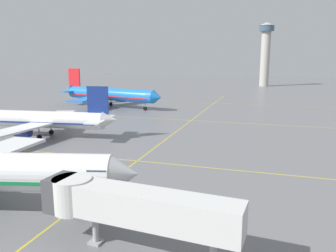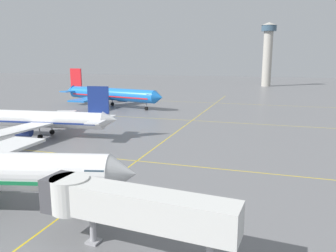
{
  "view_description": "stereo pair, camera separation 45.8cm",
  "coord_description": "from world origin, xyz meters",
  "px_view_note": "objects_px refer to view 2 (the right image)",
  "views": [
    {
      "loc": [
        19.33,
        -11.81,
        15.63
      ],
      "look_at": [
        2.8,
        42.0,
        4.35
      ],
      "focal_mm": 35.85,
      "sensor_mm": 36.0,
      "label": 1
    },
    {
      "loc": [
        19.77,
        -11.67,
        15.63
      ],
      "look_at": [
        2.8,
        42.0,
        4.35
      ],
      "focal_mm": 35.85,
      "sensor_mm": 36.0,
      "label": 2
    }
  ],
  "objects_px": {
    "jet_bridge": "(121,204)",
    "control_tower": "(268,49)",
    "airliner_third_row": "(110,94)",
    "airliner_second_row": "(39,119)"
  },
  "relations": [
    {
      "from": "airliner_third_row",
      "to": "control_tower",
      "type": "relative_size",
      "value": 1.1
    },
    {
      "from": "airliner_third_row",
      "to": "jet_bridge",
      "type": "relative_size",
      "value": 2.32
    },
    {
      "from": "airliner_second_row",
      "to": "control_tower",
      "type": "distance_m",
      "value": 155.18
    },
    {
      "from": "jet_bridge",
      "to": "airliner_third_row",
      "type": "bearing_deg",
      "value": 117.7
    },
    {
      "from": "airliner_second_row",
      "to": "jet_bridge",
      "type": "height_order",
      "value": "airliner_second_row"
    },
    {
      "from": "airliner_second_row",
      "to": "jet_bridge",
      "type": "distance_m",
      "value": 47.29
    },
    {
      "from": "airliner_third_row",
      "to": "control_tower",
      "type": "xyz_separation_m",
      "value": [
        46.53,
        105.7,
        16.78
      ]
    },
    {
      "from": "airliner_second_row",
      "to": "jet_bridge",
      "type": "relative_size",
      "value": 1.97
    },
    {
      "from": "jet_bridge",
      "to": "control_tower",
      "type": "bearing_deg",
      "value": 87.92
    },
    {
      "from": "airliner_third_row",
      "to": "jet_bridge",
      "type": "distance_m",
      "value": 85.92
    }
  ]
}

